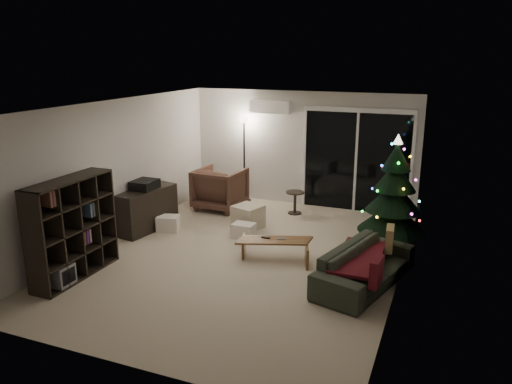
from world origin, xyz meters
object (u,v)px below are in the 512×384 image
media_cabinet (146,209)px  christmas_tree (394,190)px  sofa (365,266)px  coffee_table (274,250)px  bookshelf (63,227)px  armchair (220,189)px

media_cabinet → christmas_tree: (4.44, 1.07, 0.57)m
sofa → coffee_table: size_ratio=1.69×
coffee_table → christmas_tree: christmas_tree is taller
media_cabinet → coffee_table: 2.83m
sofa → christmas_tree: christmas_tree is taller
bookshelf → armchair: size_ratio=1.54×
armchair → coffee_table: size_ratio=0.86×
armchair → christmas_tree: 3.80m
bookshelf → media_cabinet: size_ratio=1.18×
armchair → sofa: bearing=146.9°
bookshelf → armchair: bookshelf is taller
armchair → christmas_tree: bearing=172.3°
sofa → armchair: bearing=70.2°
bookshelf → sofa: 4.53m
sofa → christmas_tree: 2.01m
christmas_tree → bookshelf: bearing=-144.0°
armchair → media_cabinet: bearing=69.4°
armchair → christmas_tree: (3.71, -0.66, 0.52)m
coffee_table → christmas_tree: bearing=23.5°
media_cabinet → sofa: 4.38m
sofa → coffee_table: 1.56m
media_cabinet → armchair: 1.87m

